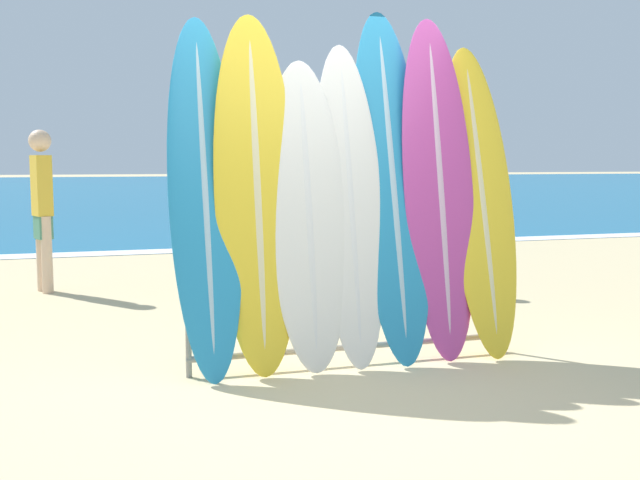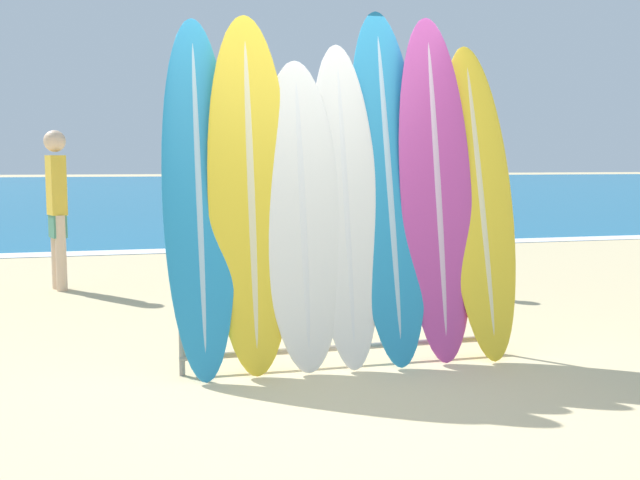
# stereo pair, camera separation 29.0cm
# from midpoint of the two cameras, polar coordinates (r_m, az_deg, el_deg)

# --- Properties ---
(ground_plane) EXTENTS (160.00, 160.00, 0.00)m
(ground_plane) POSITION_cam_midpoint_polar(r_m,az_deg,el_deg) (4.87, 2.95, -11.09)
(ground_plane) COLOR #CCB789
(ocean_water) EXTENTS (120.00, 60.00, 0.01)m
(ocean_water) POSITION_cam_midpoint_polar(r_m,az_deg,el_deg) (41.34, -12.58, 3.91)
(ocean_water) COLOR #146693
(ocean_water) RESTS_ON ground_plane
(surfboard_rack) EXTENTS (2.36, 0.04, 0.79)m
(surfboard_rack) POSITION_cam_midpoint_polar(r_m,az_deg,el_deg) (5.29, 3.76, -4.89)
(surfboard_rack) COLOR gray
(surfboard_rack) RESTS_ON ground_plane
(surfboard_slot_0) EXTENTS (0.49, 0.72, 2.43)m
(surfboard_slot_0) POSITION_cam_midpoint_polar(r_m,az_deg,el_deg) (5.07, -7.62, 3.53)
(surfboard_slot_0) COLOR teal
(surfboard_slot_0) RESTS_ON ground_plane
(surfboard_slot_1) EXTENTS (0.58, 0.52, 2.44)m
(surfboard_slot_1) POSITION_cam_midpoint_polar(r_m,az_deg,el_deg) (5.08, -3.69, 3.63)
(surfboard_slot_1) COLOR yellow
(surfboard_slot_1) RESTS_ON ground_plane
(surfboard_slot_2) EXTENTS (0.57, 0.52, 2.14)m
(surfboard_slot_2) POSITION_cam_midpoint_polar(r_m,az_deg,el_deg) (5.14, 0.22, 1.99)
(surfboard_slot_2) COLOR silver
(surfboard_slot_2) RESTS_ON ground_plane
(surfboard_slot_3) EXTENTS (0.49, 0.56, 2.27)m
(surfboard_slot_3) POSITION_cam_midpoint_polar(r_m,az_deg,el_deg) (5.25, 3.52, 2.77)
(surfboard_slot_3) COLOR silver
(surfboard_slot_3) RESTS_ON ground_plane
(surfboard_slot_4) EXTENTS (0.55, 0.69, 2.54)m
(surfboard_slot_4) POSITION_cam_midpoint_polar(r_m,az_deg,el_deg) (5.40, 6.77, 4.27)
(surfboard_slot_4) COLOR teal
(surfboard_slot_4) RESTS_ON ground_plane
(surfboard_slot_5) EXTENTS (0.55, 0.55, 2.49)m
(surfboard_slot_5) POSITION_cam_midpoint_polar(r_m,az_deg,el_deg) (5.50, 10.34, 3.98)
(surfboard_slot_5) COLOR #B23D8E
(surfboard_slot_5) RESTS_ON ground_plane
(surfboard_slot_6) EXTENTS (0.53, 0.69, 2.31)m
(surfboard_slot_6) POSITION_cam_midpoint_polar(r_m,az_deg,el_deg) (5.67, 13.48, 3.06)
(surfboard_slot_6) COLOR yellow
(surfboard_slot_6) RESTS_ON ground_plane
(person_near_water) EXTENTS (0.26, 0.30, 1.76)m
(person_near_water) POSITION_cam_midpoint_polar(r_m,az_deg,el_deg) (8.60, -2.59, 2.87)
(person_near_water) COLOR tan
(person_near_water) RESTS_ON ground_plane
(person_mid_beach) EXTENTS (0.24, 0.30, 1.77)m
(person_mid_beach) POSITION_cam_midpoint_polar(r_m,az_deg,el_deg) (8.73, -18.52, 2.66)
(person_mid_beach) COLOR beige
(person_mid_beach) RESTS_ON ground_plane
(person_far_left) EXTENTS (0.26, 0.27, 1.58)m
(person_far_left) POSITION_cam_midpoint_polar(r_m,az_deg,el_deg) (8.41, 7.84, 2.09)
(person_far_left) COLOR #846047
(person_far_left) RESTS_ON ground_plane
(person_far_right) EXTENTS (0.29, 0.23, 1.74)m
(person_far_right) POSITION_cam_midpoint_polar(r_m,az_deg,el_deg) (10.26, 0.71, 3.34)
(person_far_right) COLOR #A87A5B
(person_far_right) RESTS_ON ground_plane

